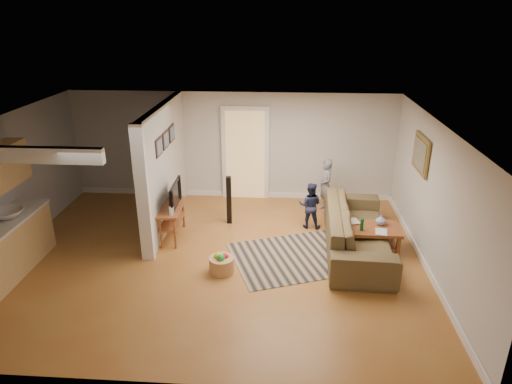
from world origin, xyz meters
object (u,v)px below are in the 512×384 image
child (324,210)px  speaker_left (175,208)px  tv_console (172,209)px  toddler (309,227)px  coffee_table (369,232)px  sofa (356,250)px  speaker_right (229,200)px  toy_basket (222,264)px

child → speaker_left: bearing=-84.2°
child → tv_console: bearing=-76.9°
tv_console → toddler: bearing=11.1°
speaker_left → child: speaker_left is taller
child → coffee_table: bearing=8.5°
sofa → speaker_right: 2.76m
toddler → child: bearing=-104.8°
speaker_left → toy_basket: size_ratio=2.06×
speaker_left → coffee_table: bearing=-27.0°
sofa → speaker_right: size_ratio=2.73×
sofa → toddler: size_ratio=2.92×
sofa → speaker_left: (-3.60, 0.71, 0.44)m
speaker_right → child: bearing=18.3°
toy_basket → coffee_table: bearing=21.0°
sofa → child: 1.84m
coffee_table → toy_basket: size_ratio=2.73×
child → toddler: 0.95m
coffee_table → toddler: 1.41m
speaker_left → speaker_right: (1.08, 0.30, 0.08)m
sofa → speaker_left: speaker_left is taller
sofa → speaker_left: 3.70m
coffee_table → toy_basket: 2.82m
speaker_left → speaker_right: 1.12m
speaker_right → toy_basket: speaker_right is taller
coffee_table → child: bearing=111.6°
coffee_table → toddler: (-1.06, 0.85, -0.36)m
speaker_left → speaker_right: bearing=-2.0°
coffee_table → speaker_right: speaker_right is taller
speaker_right → sofa: bearing=-24.3°
speaker_right → toddler: speaker_right is taller
tv_console → speaker_right: size_ratio=1.03×
sofa → tv_console: bearing=88.2°
toy_basket → toddler: (1.57, 1.86, -0.16)m
tv_console → toy_basket: tv_console is taller
sofa → toy_basket: bearing=114.0°
speaker_right → toddler: bearing=-5.7°
sofa → child: bearing=17.2°
speaker_right → tv_console: bearing=-146.7°
sofa → child: size_ratio=2.38×
sofa → speaker_right: bearing=70.8°
speaker_left → toy_basket: bearing=-71.8°
toy_basket → child: size_ratio=0.36×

